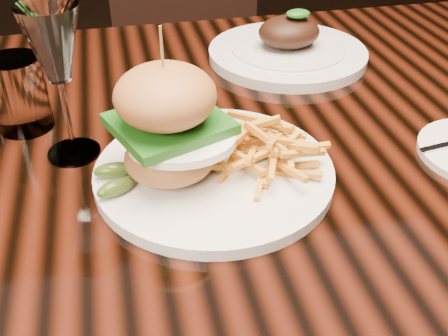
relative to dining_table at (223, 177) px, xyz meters
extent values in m
cube|color=black|center=(0.00, 0.00, 0.06)|extent=(1.60, 0.90, 0.04)
cylinder|color=silver|center=(-0.03, -0.10, 0.08)|extent=(0.29, 0.29, 0.01)
ellipsoid|color=#94592F|center=(-0.09, -0.10, 0.12)|extent=(0.11, 0.11, 0.05)
ellipsoid|color=white|center=(-0.07, -0.12, 0.14)|extent=(0.12, 0.10, 0.01)
ellipsoid|color=orange|center=(-0.05, -0.12, 0.15)|extent=(0.02, 0.02, 0.01)
cube|color=#23711C|center=(-0.09, -0.10, 0.16)|extent=(0.15, 0.15, 0.01)
ellipsoid|color=#935628|center=(-0.09, -0.10, 0.19)|extent=(0.11, 0.11, 0.07)
cylinder|color=#9B7948|center=(-0.09, -0.10, 0.23)|extent=(0.00, 0.00, 0.09)
ellipsoid|color=#263F11|center=(-0.15, -0.13, 0.10)|extent=(0.05, 0.04, 0.02)
ellipsoid|color=#263F11|center=(-0.15, -0.09, 0.10)|extent=(0.05, 0.02, 0.02)
cube|color=silver|center=(-0.05, 0.09, 0.09)|extent=(0.07, 0.07, 0.03)
cylinder|color=white|center=(-0.20, -0.01, 0.08)|extent=(0.07, 0.07, 0.00)
cylinder|color=white|center=(-0.20, -0.01, 0.13)|extent=(0.01, 0.01, 0.10)
cone|color=white|center=(-0.20, -0.01, 0.23)|extent=(0.07, 0.07, 0.09)
cylinder|color=white|center=(-0.27, 0.08, 0.13)|extent=(0.08, 0.08, 0.10)
cylinder|color=silver|center=(0.17, 0.22, 0.09)|extent=(0.28, 0.28, 0.02)
cylinder|color=silver|center=(0.17, 0.22, 0.09)|extent=(0.20, 0.20, 0.02)
ellipsoid|color=black|center=(0.17, 0.22, 0.13)|extent=(0.11, 0.09, 0.05)
ellipsoid|color=#23711C|center=(0.18, 0.21, 0.16)|extent=(0.04, 0.03, 0.01)
cube|color=black|center=(0.11, 0.80, -0.22)|extent=(0.48, 0.48, 0.06)
cylinder|color=black|center=(-0.07, 0.60, -0.45)|extent=(0.04, 0.04, 0.45)
cylinder|color=black|center=(0.31, 0.62, -0.45)|extent=(0.04, 0.04, 0.45)
cylinder|color=black|center=(-0.09, 0.98, -0.45)|extent=(0.04, 0.04, 0.45)
cylinder|color=black|center=(0.29, 1.00, -0.45)|extent=(0.04, 0.04, 0.45)
camera|label=1|loc=(-0.13, -0.60, 0.45)|focal=42.00mm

